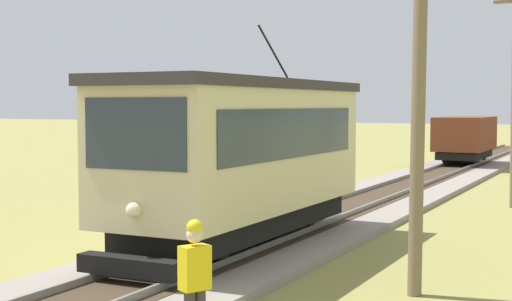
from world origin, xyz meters
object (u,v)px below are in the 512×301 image
object	(u,v)px
track_worker	(195,280)
second_worker	(160,201)
freight_car	(465,138)
red_tram	(242,154)
utility_pole_near_tram	(419,84)

from	to	relation	value
track_worker	second_worker	world-z (taller)	same
freight_car	track_worker	size ratio (longest dim) A/B	2.91
red_tram	track_worker	xyz separation A→B (m)	(2.60, -6.32, -1.21)
red_tram	utility_pole_near_tram	distance (m)	4.99
red_tram	second_worker	world-z (taller)	red_tram
red_tram	track_worker	world-z (taller)	red_tram
red_tram	second_worker	size ratio (longest dim) A/B	4.79
red_tram	utility_pole_near_tram	size ratio (longest dim) A/B	1.21
red_tram	second_worker	xyz separation A→B (m)	(-2.34, 0.26, -1.21)
utility_pole_near_tram	second_worker	distance (m)	7.54
freight_car	track_worker	distance (m)	31.53
freight_car	utility_pole_near_tram	distance (m)	27.43
freight_car	track_worker	xyz separation A→B (m)	(2.60, -31.42, -0.57)
red_tram	utility_pole_near_tram	world-z (taller)	utility_pole_near_tram
red_tram	utility_pole_near_tram	bearing A→B (deg)	-23.46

